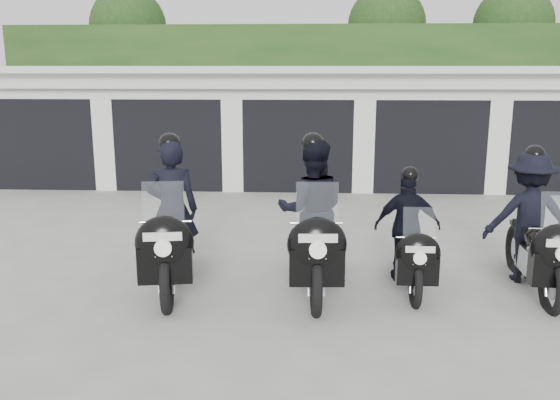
{
  "coord_description": "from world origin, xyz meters",
  "views": [
    {
      "loc": [
        0.31,
        -8.46,
        2.96
      ],
      "look_at": [
        -0.13,
        -0.05,
        1.05
      ],
      "focal_mm": 38.0,
      "sensor_mm": 36.0,
      "label": 1
    }
  ],
  "objects_px": {
    "police_bike_d": "(532,226)",
    "police_bike_c": "(409,234)",
    "police_bike_a": "(171,226)",
    "police_bike_b": "(313,221)"
  },
  "relations": [
    {
      "from": "police_bike_d",
      "to": "police_bike_c",
      "type": "bearing_deg",
      "value": -175.98
    },
    {
      "from": "police_bike_a",
      "to": "police_bike_d",
      "type": "height_order",
      "value": "police_bike_a"
    },
    {
      "from": "police_bike_b",
      "to": "police_bike_d",
      "type": "distance_m",
      "value": 2.98
    },
    {
      "from": "police_bike_a",
      "to": "police_bike_c",
      "type": "xyz_separation_m",
      "value": [
        3.23,
        0.24,
        -0.14
      ]
    },
    {
      "from": "police_bike_b",
      "to": "police_bike_c",
      "type": "relative_size",
      "value": 1.28
    },
    {
      "from": "police_bike_a",
      "to": "police_bike_b",
      "type": "height_order",
      "value": "police_bike_b"
    },
    {
      "from": "police_bike_d",
      "to": "police_bike_a",
      "type": "bearing_deg",
      "value": -174.25
    },
    {
      "from": "police_bike_c",
      "to": "police_bike_b",
      "type": "bearing_deg",
      "value": -175.18
    },
    {
      "from": "police_bike_b",
      "to": "police_bike_d",
      "type": "bearing_deg",
      "value": -0.15
    },
    {
      "from": "police_bike_b",
      "to": "police_bike_c",
      "type": "bearing_deg",
      "value": 1.05
    }
  ]
}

